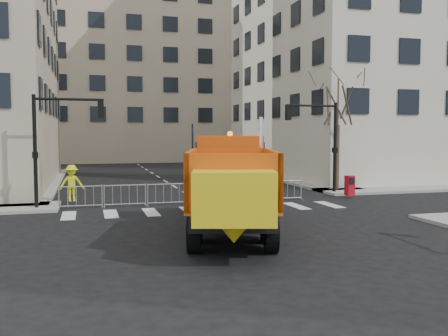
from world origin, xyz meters
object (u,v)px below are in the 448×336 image
object	(u,v)px
cop_b	(235,192)
newspaper_box	(350,185)
cop_a	(253,191)
cop_c	(219,189)
worker	(72,183)
plow_truck	(231,182)

from	to	relation	value
cop_b	newspaper_box	world-z (taller)	cop_b
cop_a	cop_c	bearing A→B (deg)	-57.88
worker	newspaper_box	bearing A→B (deg)	-12.28
worker	plow_truck	bearing A→B (deg)	-65.36
plow_truck	cop_b	world-z (taller)	plow_truck
cop_b	cop_c	size ratio (longest dim) A/B	0.84
cop_a	cop_b	distance (m)	0.96
cop_c	newspaper_box	xyz separation A→B (m)	(8.13, 2.20, -0.30)
newspaper_box	plow_truck	bearing A→B (deg)	-145.53
cop_c	worker	distance (m)	7.74
cop_a	newspaper_box	bearing A→B (deg)	-176.71
cop_a	newspaper_box	distance (m)	7.49
cop_b	newspaper_box	bearing A→B (deg)	-171.06
cop_a	cop_b	size ratio (longest dim) A/B	1.15
plow_truck	cop_a	bearing A→B (deg)	-11.88
cop_a	worker	distance (m)	9.41
plow_truck	worker	xyz separation A→B (m)	(-5.65, 9.56, -0.80)
worker	newspaper_box	world-z (taller)	worker
cop_b	cop_c	world-z (taller)	cop_c
cop_c	worker	size ratio (longest dim) A/B	1.08
plow_truck	worker	size ratio (longest dim) A/B	6.08
cop_a	newspaper_box	xyz separation A→B (m)	(6.77, 3.18, -0.27)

